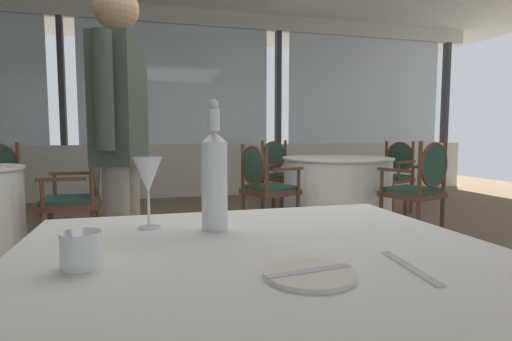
# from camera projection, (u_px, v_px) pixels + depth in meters

# --- Properties ---
(ground_plane) EXTENTS (13.97, 13.97, 0.00)m
(ground_plane) POSITION_uv_depth(u_px,v_px,m) (225.00, 285.00, 2.74)
(ground_plane) COLOR #756047
(window_wall_far) EXTENTS (10.74, 0.14, 2.99)m
(window_wall_far) POSITION_uv_depth(u_px,v_px,m) (178.00, 123.00, 6.50)
(window_wall_far) COLOR beige
(window_wall_far) RESTS_ON ground_plane
(side_plate) EXTENTS (0.17, 0.17, 0.01)m
(side_plate) POSITION_uv_depth(u_px,v_px,m) (309.00, 274.00, 0.76)
(side_plate) COLOR silver
(side_plate) RESTS_ON foreground_table
(butter_knife) EXTENTS (0.17, 0.04, 0.00)m
(butter_knife) POSITION_uv_depth(u_px,v_px,m) (309.00, 271.00, 0.75)
(butter_knife) COLOR silver
(butter_knife) RESTS_ON foreground_table
(dinner_fork) EXTENTS (0.04, 0.21, 0.00)m
(dinner_fork) POSITION_uv_depth(u_px,v_px,m) (410.00, 267.00, 0.80)
(dinner_fork) COLOR silver
(dinner_fork) RESTS_ON foreground_table
(water_bottle) EXTENTS (0.07, 0.07, 0.36)m
(water_bottle) POSITION_uv_depth(u_px,v_px,m) (214.00, 177.00, 1.12)
(water_bottle) COLOR white
(water_bottle) RESTS_ON foreground_table
(wine_glass) EXTENTS (0.08, 0.08, 0.20)m
(wine_glass) POSITION_uv_depth(u_px,v_px,m) (148.00, 177.00, 1.13)
(wine_glass) COLOR white
(wine_glass) RESTS_ON foreground_table
(water_tumbler) EXTENTS (0.08, 0.08, 0.07)m
(water_tumbler) POSITION_uv_depth(u_px,v_px,m) (81.00, 250.00, 0.80)
(water_tumbler) COLOR white
(water_tumbler) RESTS_ON foreground_table
(background_table_0) EXTENTS (1.26, 1.26, 0.75)m
(background_table_0) POSITION_uv_depth(u_px,v_px,m) (337.00, 190.00, 4.66)
(background_table_0) COLOR white
(background_table_0) RESTS_ON ground_plane
(dining_chair_0_0) EXTENTS (0.59, 0.63, 0.92)m
(dining_chair_0_0) POSITION_uv_depth(u_px,v_px,m) (264.00, 182.00, 4.04)
(dining_chair_0_0) COLOR brown
(dining_chair_0_0) RESTS_ON ground_plane
(dining_chair_0_1) EXTENTS (0.63, 0.59, 0.96)m
(dining_chair_0_1) POSITION_uv_depth(u_px,v_px,m) (421.00, 183.00, 3.79)
(dining_chair_0_1) COLOR brown
(dining_chair_0_1) RESTS_ON ground_plane
(dining_chair_0_2) EXTENTS (0.59, 0.63, 0.93)m
(dining_chair_0_2) POSITION_uv_depth(u_px,v_px,m) (393.00, 171.00, 5.26)
(dining_chair_0_2) COLOR brown
(dining_chair_0_2) RESTS_ON ground_plane
(dining_chair_0_3) EXTENTS (0.63, 0.59, 0.93)m
(dining_chair_0_3) POSITION_uv_depth(u_px,v_px,m) (279.00, 169.00, 5.50)
(dining_chair_0_3) COLOR brown
(dining_chair_0_3) RESTS_ON ground_plane
(dining_chair_1_1) EXTENTS (0.48, 0.54, 0.96)m
(dining_chair_1_1) POSITION_uv_depth(u_px,v_px,m) (81.00, 189.00, 3.48)
(dining_chair_1_1) COLOR brown
(dining_chair_1_1) RESTS_ON ground_plane
(diner_person_0) EXTENTS (0.28, 0.52, 1.76)m
(diner_person_0) POSITION_uv_depth(u_px,v_px,m) (120.00, 136.00, 2.09)
(diner_person_0) COLOR gray
(diner_person_0) RESTS_ON ground_plane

